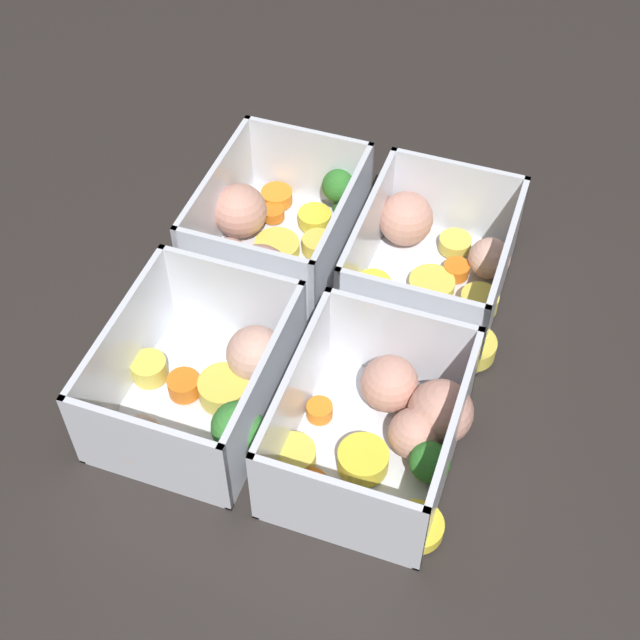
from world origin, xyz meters
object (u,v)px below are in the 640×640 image
container_near_left (389,426)px  container_far_right (269,234)px  container_near_right (432,262)px  container_far_left (205,386)px

container_near_left → container_far_right: size_ratio=0.91×
container_near_right → container_far_right: (-0.02, 0.14, 0.00)m
container_near_left → container_far_left: 0.14m
container_near_left → container_far_left: (-0.01, 0.14, 0.00)m
container_near_left → container_far_right: same height
container_near_right → container_far_left: same height
container_far_right → container_near_left: bearing=-135.2°
container_near_left → container_near_right: 0.17m
container_near_left → container_far_right: (0.16, 0.16, 0.00)m
container_near_right → container_far_left: size_ratio=0.99×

